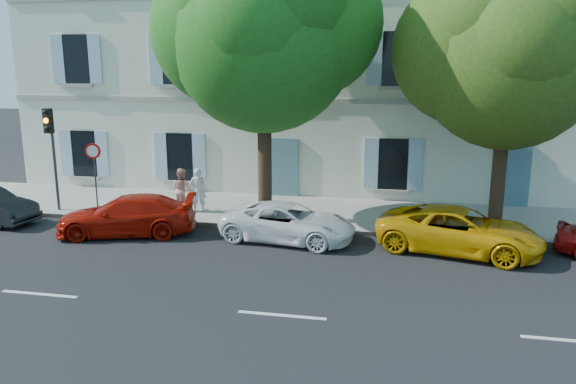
% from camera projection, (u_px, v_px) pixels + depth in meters
% --- Properties ---
extents(ground, '(90.00, 90.00, 0.00)m').
position_uv_depth(ground, '(310.00, 256.00, 16.26)').
color(ground, black).
extents(sidewalk, '(36.00, 4.50, 0.15)m').
position_uv_depth(sidewalk, '(329.00, 214.00, 20.49)').
color(sidewalk, '#A09E96').
rests_on(sidewalk, ground).
extents(kerb, '(36.00, 0.16, 0.16)m').
position_uv_depth(kerb, '(321.00, 231.00, 18.42)').
color(kerb, '#9E998E').
rests_on(kerb, ground).
extents(building, '(28.00, 7.00, 12.00)m').
position_uv_depth(building, '(348.00, 50.00, 24.64)').
color(building, silver).
rests_on(building, ground).
extents(car_red_coupe, '(4.72, 2.86, 1.28)m').
position_uv_depth(car_red_coupe, '(127.00, 215.00, 18.15)').
color(car_red_coupe, '#A61004').
rests_on(car_red_coupe, ground).
extents(car_white_coupe, '(4.46, 2.51, 1.18)m').
position_uv_depth(car_white_coupe, '(288.00, 222.00, 17.54)').
color(car_white_coupe, white).
rests_on(car_white_coupe, ground).
extents(car_yellow_supercar, '(5.12, 3.22, 1.32)m').
position_uv_depth(car_yellow_supercar, '(460.00, 230.00, 16.47)').
color(car_yellow_supercar, '#DC9A09').
rests_on(car_yellow_supercar, ground).
extents(tree_left, '(6.03, 6.03, 9.34)m').
position_uv_depth(tree_left, '(264.00, 40.00, 18.13)').
color(tree_left, '#3A2819').
rests_on(tree_left, sidewalk).
extents(tree_right, '(5.44, 5.44, 8.37)m').
position_uv_depth(tree_right, '(509.00, 61.00, 16.95)').
color(tree_right, '#3A2819').
rests_on(tree_right, sidewalk).
extents(traffic_light, '(0.32, 0.42, 3.73)m').
position_uv_depth(traffic_light, '(51.00, 137.00, 20.05)').
color(traffic_light, '#383A3D').
rests_on(traffic_light, sidewalk).
extents(road_sign, '(0.57, 0.12, 2.49)m').
position_uv_depth(road_sign, '(94.00, 162.00, 20.28)').
color(road_sign, '#383A3D').
rests_on(road_sign, sidewalk).
extents(pedestrian_a, '(0.68, 0.55, 1.62)m').
position_uv_depth(pedestrian_a, '(198.00, 190.00, 20.32)').
color(pedestrian_a, silver).
rests_on(pedestrian_a, sidewalk).
extents(pedestrian_b, '(0.95, 0.87, 1.57)m').
position_uv_depth(pedestrian_b, '(182.00, 189.00, 20.51)').
color(pedestrian_b, '#D59688').
rests_on(pedestrian_b, sidewalk).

